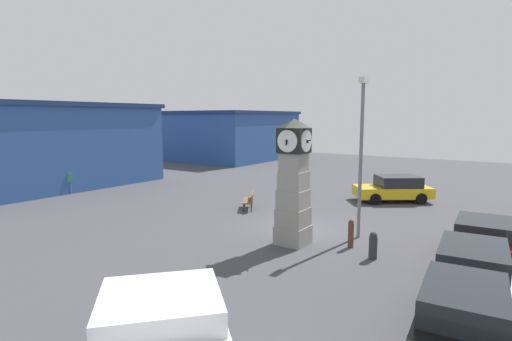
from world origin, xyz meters
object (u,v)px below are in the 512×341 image
object	(u,v)px
bench	(249,199)
bollard_near_tower	(351,233)
clock_tower	(293,185)
car_by_building	(484,240)
car_navy_sedan	(464,314)
street_lamp_far_side	(361,147)
pedestrian_near_bench	(69,180)
car_silver_hatch	(394,188)
car_near_tower	(472,268)
bollard_mid_row	(373,245)

from	to	relation	value
bench	bollard_near_tower	bearing A→B (deg)	-114.36
clock_tower	bollard_near_tower	world-z (taller)	clock_tower
car_by_building	car_navy_sedan	bearing A→B (deg)	-179.38
car_by_building	street_lamp_far_side	world-z (taller)	street_lamp_far_side
bench	pedestrian_near_bench	xyz separation A→B (m)	(-2.91, 11.97, 0.38)
street_lamp_far_side	clock_tower	bearing A→B (deg)	140.71
clock_tower	car_by_building	bearing A→B (deg)	-73.93
bollard_near_tower	car_silver_hatch	world-z (taller)	car_silver_hatch
car_near_tower	bench	size ratio (longest dim) A/B	2.82
clock_tower	pedestrian_near_bench	xyz separation A→B (m)	(0.98, 16.73, -1.41)
bench	street_lamp_far_side	distance (m)	7.49
car_by_building	bench	size ratio (longest dim) A/B	2.41
street_lamp_far_side	bollard_mid_row	bearing A→B (deg)	-149.13
clock_tower	bollard_mid_row	bearing A→B (deg)	-88.64
car_near_tower	bollard_mid_row	bearing A→B (deg)	68.96
bollard_mid_row	street_lamp_far_side	size ratio (longest dim) A/B	0.15
clock_tower	car_silver_hatch	world-z (taller)	clock_tower
car_navy_sedan	bench	world-z (taller)	car_navy_sedan
car_navy_sedan	car_near_tower	xyz separation A→B (m)	(3.05, 0.14, -0.00)
bollard_near_tower	pedestrian_near_bench	world-z (taller)	pedestrian_near_bench
car_navy_sedan	car_silver_hatch	xyz separation A→B (m)	(14.43, 5.29, 0.01)
bollard_near_tower	pedestrian_near_bench	bearing A→B (deg)	89.51
bollard_near_tower	car_by_building	bearing A→B (deg)	-76.88
bollard_near_tower	pedestrian_near_bench	distance (m)	18.76
bench	car_navy_sedan	bearing A→B (deg)	-125.93
car_navy_sedan	bollard_mid_row	bearing A→B (deg)	37.58
car_near_tower	street_lamp_far_side	size ratio (longest dim) A/B	0.72
car_near_tower	car_navy_sedan	bearing A→B (deg)	-177.39
bollard_mid_row	car_navy_sedan	xyz separation A→B (m)	(-4.26, -3.27, 0.26)
clock_tower	car_navy_sedan	xyz separation A→B (m)	(-4.18, -6.38, -1.57)
car_near_tower	clock_tower	bearing A→B (deg)	79.72
bollard_mid_row	bench	size ratio (longest dim) A/B	0.59
clock_tower	car_navy_sedan	world-z (taller)	clock_tower
bollard_near_tower	car_silver_hatch	xyz separation A→B (m)	(9.43, 0.93, 0.21)
car_by_building	street_lamp_far_side	xyz separation A→B (m)	(0.41, 4.50, 2.93)
car_navy_sedan	car_by_building	world-z (taller)	car_by_building
bollard_mid_row	street_lamp_far_side	world-z (taller)	street_lamp_far_side
car_silver_hatch	bollard_near_tower	bearing A→B (deg)	-174.37
car_near_tower	car_by_building	world-z (taller)	car_by_building
car_by_building	bench	bearing A→B (deg)	79.41
bollard_near_tower	car_silver_hatch	distance (m)	9.48
clock_tower	pedestrian_near_bench	size ratio (longest dim) A/B	3.03
clock_tower	pedestrian_near_bench	world-z (taller)	clock_tower
bench	car_near_tower	bearing A→B (deg)	-114.55
bollard_near_tower	car_navy_sedan	xyz separation A→B (m)	(-5.00, -4.36, 0.20)
car_by_building	street_lamp_far_side	size ratio (longest dim) A/B	0.61
car_silver_hatch	pedestrian_near_bench	bearing A→B (deg)	117.47
bench	car_by_building	bearing A→B (deg)	-100.59
clock_tower	car_silver_hatch	size ratio (longest dim) A/B	1.06
clock_tower	street_lamp_far_side	bearing A→B (deg)	-39.29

